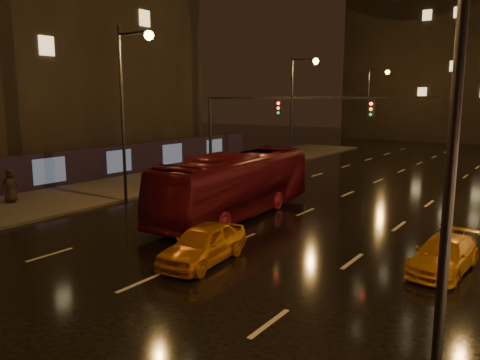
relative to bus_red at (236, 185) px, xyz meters
The scene contains 9 objects.
ground 7.37m from the bus_red, 68.23° to the left, with size 140.00×140.00×0.00m, color black.
sidewalk_left 11.07m from the bus_red, behind, with size 7.00×70.00×0.15m, color #38332D.
hoarding_left 14.60m from the bus_red, behind, with size 0.30×46.00×2.50m, color black.
traffic_signal 7.74m from the bus_red, 109.72° to the left, with size 15.31×0.32×6.20m.
streetlight_right 16.90m from the bus_red, 44.34° to the right, with size 2.64×0.50×10.00m.
bus_red is the anchor object (origin of this frame).
taxi_near 7.38m from the bus_red, 64.37° to the right, with size 1.71×4.25×1.45m, color #C66E12.
taxi_far 10.99m from the bus_red, 12.87° to the right, with size 1.66×4.10×1.19m, color orange.
pedestrian_c 13.16m from the bus_red, 155.94° to the right, with size 0.95×0.62×1.95m, color black.
Camera 1 is at (11.06, -6.15, 5.96)m, focal length 35.00 mm.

